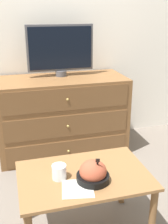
% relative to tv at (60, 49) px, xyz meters
% --- Properties ---
extents(ground_plane, '(12.00, 12.00, 0.00)m').
position_rel_tv_xyz_m(ground_plane, '(-0.10, 0.21, -1.06)').
color(ground_plane, '#70665B').
extents(wall_back, '(12.00, 0.05, 2.60)m').
position_rel_tv_xyz_m(wall_back, '(-0.10, 0.24, 0.24)').
color(wall_back, white).
rests_on(wall_back, ground_plane).
extents(dresser, '(1.29, 0.58, 0.79)m').
position_rel_tv_xyz_m(dresser, '(-0.02, -0.10, -0.66)').
color(dresser, brown).
rests_on(dresser, ground_plane).
extents(tv, '(0.66, 0.11, 0.50)m').
position_rel_tv_xyz_m(tv, '(0.00, 0.00, 0.00)').
color(tv, '#515156').
rests_on(tv, dresser).
extents(coffee_table, '(0.82, 0.54, 0.47)m').
position_rel_tv_xyz_m(coffee_table, '(-0.12, -1.30, -0.67)').
color(coffee_table, olive).
rests_on(coffee_table, ground_plane).
extents(takeout_bowl, '(0.20, 0.20, 0.18)m').
position_rel_tv_xyz_m(takeout_bowl, '(-0.09, -1.39, -0.54)').
color(takeout_bowl, black).
rests_on(takeout_bowl, coffee_table).
extents(drink_cup, '(0.09, 0.09, 0.09)m').
position_rel_tv_xyz_m(drink_cup, '(-0.28, -1.31, -0.56)').
color(drink_cup, '#9E6638').
rests_on(drink_cup, coffee_table).
extents(napkin, '(0.21, 0.21, 0.00)m').
position_rel_tv_xyz_m(napkin, '(-0.19, -1.44, -0.59)').
color(napkin, silver).
rests_on(napkin, coffee_table).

